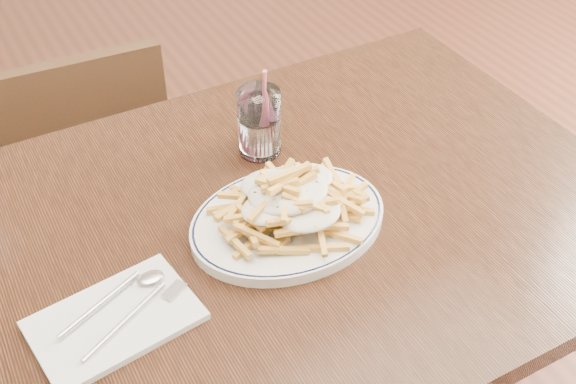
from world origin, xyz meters
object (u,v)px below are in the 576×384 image
table (267,256)px  water_glass (259,126)px  fries_plate (288,221)px  loaded_fries (288,198)px  chair_far (89,170)px

table → water_glass: 0.23m
table → fries_plate: 0.10m
fries_plate → loaded_fries: loaded_fries is taller
table → loaded_fries: size_ratio=4.74×
table → water_glass: water_glass is taller
chair_far → fries_plate: 0.76m
chair_far → fries_plate: (0.17, -0.67, 0.31)m
loaded_fries → chair_far: bearing=104.2°
chair_far → fries_plate: bearing=-75.8°
chair_far → loaded_fries: 0.78m
table → water_glass: bearing=65.7°
chair_far → water_glass: 0.63m
table → fries_plate: size_ratio=3.56×
table → fries_plate: bearing=-44.4°
chair_far → water_glass: water_glass is taller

